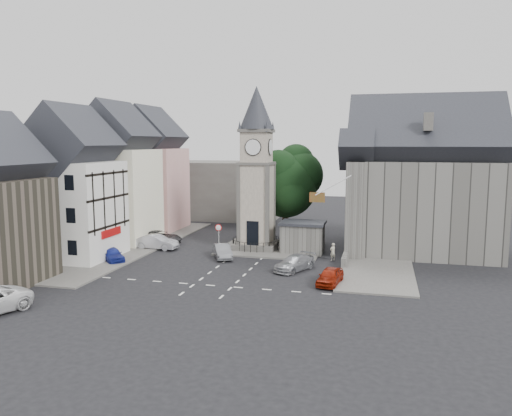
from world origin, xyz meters
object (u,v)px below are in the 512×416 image
(car_west_blue, at_px, (112,254))
(car_east_red, at_px, (330,276))
(stone_shelter, at_px, (303,237))
(pedestrian, at_px, (333,252))
(clock_tower, at_px, (257,169))

(car_west_blue, height_order, car_east_red, car_east_red)
(stone_shelter, bearing_deg, car_west_blue, -154.31)
(stone_shelter, relative_size, pedestrian, 2.66)
(stone_shelter, distance_m, car_west_blue, 18.11)
(car_east_red, bearing_deg, pedestrian, 102.84)
(stone_shelter, bearing_deg, pedestrian, -38.69)
(clock_tower, height_order, car_east_red, clock_tower)
(clock_tower, height_order, stone_shelter, clock_tower)
(clock_tower, xyz_separation_m, pedestrian, (8.00, -3.05, -7.31))
(car_west_blue, bearing_deg, pedestrian, -31.97)
(clock_tower, xyz_separation_m, car_east_red, (8.57, -10.99, -7.48))
(car_west_blue, distance_m, pedestrian, 20.20)
(car_west_blue, relative_size, pedestrian, 2.33)
(clock_tower, relative_size, car_east_red, 4.31)
(car_west_blue, relative_size, car_east_red, 1.00)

